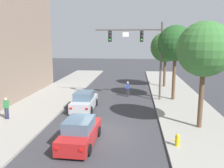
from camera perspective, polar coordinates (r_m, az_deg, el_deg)
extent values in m
plane|color=#38383D|center=(16.00, -2.66, -11.65)|extent=(120.00, 120.00, 0.00)
cube|color=#99968E|center=(18.06, -23.84, -9.68)|extent=(5.00, 60.00, 0.15)
cube|color=#99968E|center=(16.39, 20.94, -11.54)|extent=(5.00, 60.00, 0.15)
cylinder|color=#514C47|center=(23.72, 11.57, 5.20)|extent=(0.20, 0.20, 7.50)
cylinder|color=#514C47|center=(23.53, 3.94, 12.79)|extent=(6.36, 0.14, 0.14)
cube|color=black|center=(23.50, 7.08, 11.21)|extent=(0.32, 0.28, 1.05)
sphere|color=#2D2823|center=(23.36, 7.11, 12.02)|extent=(0.18, 0.18, 0.18)
sphere|color=#2D2823|center=(23.35, 7.09, 11.22)|extent=(0.18, 0.18, 0.18)
sphere|color=green|center=(23.35, 7.07, 10.41)|extent=(0.18, 0.18, 0.18)
cube|color=black|center=(23.64, -0.48, 11.29)|extent=(0.32, 0.28, 1.05)
sphere|color=#2D2823|center=(23.49, -0.52, 12.10)|extent=(0.18, 0.18, 0.18)
sphere|color=#2D2823|center=(23.49, -0.52, 11.29)|extent=(0.18, 0.18, 0.18)
sphere|color=green|center=(23.49, -0.52, 10.49)|extent=(0.18, 0.18, 0.18)
cube|color=white|center=(23.50, 3.29, 11.70)|extent=(0.60, 0.03, 0.44)
cube|color=#B7B7BC|center=(21.15, -6.58, -4.51)|extent=(1.70, 4.20, 0.80)
cube|color=slate|center=(20.83, -6.71, -2.71)|extent=(1.50, 2.00, 0.64)
cylinder|color=black|center=(22.61, -7.87, -4.17)|extent=(0.22, 0.64, 0.64)
cylinder|color=black|center=(22.29, -3.82, -4.31)|extent=(0.22, 0.64, 0.64)
cylinder|color=black|center=(20.19, -9.61, -6.04)|extent=(0.22, 0.64, 0.64)
cylinder|color=black|center=(19.83, -5.07, -6.24)|extent=(0.22, 0.64, 0.64)
cube|color=red|center=(19.28, -9.79, -5.73)|extent=(0.20, 0.04, 0.14)
cube|color=red|center=(18.99, -6.06, -5.89)|extent=(0.20, 0.04, 0.14)
cube|color=#B21E1E|center=(14.39, -7.58, -11.96)|extent=(1.87, 4.27, 0.80)
cube|color=slate|center=(14.00, -7.82, -9.47)|extent=(1.58, 2.06, 0.64)
cylinder|color=black|center=(15.86, -9.13, -10.75)|extent=(0.25, 0.65, 0.64)
cylinder|color=black|center=(15.48, -3.30, -11.18)|extent=(0.25, 0.65, 0.64)
cylinder|color=black|center=(13.60, -12.47, -14.64)|extent=(0.25, 0.65, 0.64)
cylinder|color=black|center=(13.15, -5.63, -15.34)|extent=(0.25, 0.65, 0.64)
cube|color=red|center=(12.70, -13.13, -14.77)|extent=(0.20, 0.05, 0.14)
cube|color=red|center=(12.33, -7.39, -15.39)|extent=(0.20, 0.05, 0.14)
cylinder|color=#232847|center=(19.79, -24.00, -6.42)|extent=(0.14, 0.14, 0.85)
cylinder|color=#232847|center=(19.70, -23.54, -6.45)|extent=(0.14, 0.14, 0.85)
cube|color=#337F47|center=(19.56, -23.93, -4.46)|extent=(0.36, 0.22, 0.56)
sphere|color=beige|center=(19.46, -24.02, -3.32)|extent=(0.22, 0.22, 0.22)
cylinder|color=#333338|center=(25.58, 3.54, -2.10)|extent=(0.14, 0.14, 0.85)
cylinder|color=#333338|center=(25.58, 3.94, -2.10)|extent=(0.14, 0.14, 0.85)
cube|color=#2D4799|center=(25.43, 3.76, -0.55)|extent=(0.36, 0.22, 0.56)
sphere|color=beige|center=(25.36, 3.77, 0.34)|extent=(0.22, 0.22, 0.22)
cylinder|color=gold|center=(14.30, 15.29, -13.00)|extent=(0.24, 0.24, 0.55)
sphere|color=gold|center=(14.17, 15.36, -11.76)|extent=(0.22, 0.22, 0.22)
cylinder|color=gold|center=(14.26, 14.57, -12.92)|extent=(0.12, 0.09, 0.09)
cylinder|color=gold|center=(14.32, 16.03, -12.89)|extent=(0.12, 0.09, 0.09)
cylinder|color=brown|center=(17.12, 20.42, -3.38)|extent=(0.32, 0.32, 3.93)
sphere|color=#387033|center=(16.67, 21.16, 7.74)|extent=(3.59, 3.59, 3.59)
cylinder|color=brown|center=(24.27, 14.52, 1.31)|extent=(0.32, 0.32, 4.24)
sphere|color=#235123|center=(23.97, 14.90, 9.38)|extent=(3.44, 3.44, 3.44)
cylinder|color=brown|center=(30.82, 12.41, 2.70)|extent=(0.32, 0.32, 3.55)
sphere|color=#2D6028|center=(30.56, 12.65, 8.58)|extent=(3.70, 3.70, 3.70)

